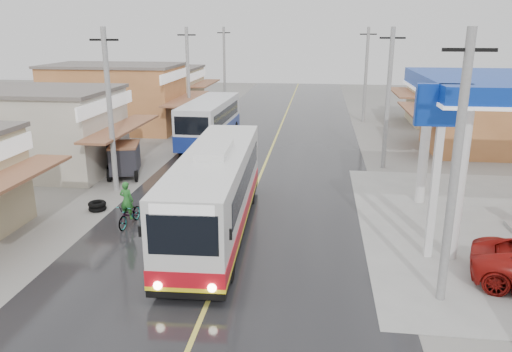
# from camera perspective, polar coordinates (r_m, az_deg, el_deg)

# --- Properties ---
(ground) EXTENTS (120.00, 120.00, 0.00)m
(ground) POSITION_cam_1_polar(r_m,az_deg,el_deg) (16.50, -4.70, -12.30)
(ground) COLOR slate
(ground) RESTS_ON ground
(road) EXTENTS (12.00, 90.00, 0.02)m
(road) POSITION_cam_1_polar(r_m,az_deg,el_deg) (30.34, 1.07, 1.44)
(road) COLOR black
(road) RESTS_ON ground
(centre_line) EXTENTS (0.15, 90.00, 0.01)m
(centre_line) POSITION_cam_1_polar(r_m,az_deg,el_deg) (30.34, 1.07, 1.47)
(centre_line) COLOR #D8CC4C
(centre_line) RESTS_ON road
(shopfronts_left) EXTENTS (11.00, 44.00, 5.20)m
(shopfronts_left) POSITION_cam_1_polar(r_m,az_deg,el_deg) (36.80, -18.99, 3.23)
(shopfronts_left) COLOR tan
(shopfronts_left) RESTS_ON ground
(utility_poles_left) EXTENTS (1.60, 50.00, 8.00)m
(utility_poles_left) POSITION_cam_1_polar(r_m,az_deg,el_deg) (32.75, -11.02, 2.26)
(utility_poles_left) COLOR gray
(utility_poles_left) RESTS_ON ground
(utility_poles_right) EXTENTS (1.60, 36.00, 8.00)m
(utility_poles_right) POSITION_cam_1_polar(r_m,az_deg,el_deg) (30.43, 14.29, 0.94)
(utility_poles_right) COLOR gray
(utility_poles_right) RESTS_ON ground
(coach_bus) EXTENTS (3.02, 11.59, 3.59)m
(coach_bus) POSITION_cam_1_polar(r_m,az_deg,el_deg) (19.78, -4.59, -1.79)
(coach_bus) COLOR silver
(coach_bus) RESTS_ON road
(second_bus) EXTENTS (2.76, 9.34, 3.08)m
(second_bus) POSITION_cam_1_polar(r_m,az_deg,el_deg) (35.32, -5.31, 6.29)
(second_bus) COLOR silver
(second_bus) RESTS_ON road
(cyclist) EXTENTS (0.84, 1.89, 1.97)m
(cyclist) POSITION_cam_1_polar(r_m,az_deg,el_deg) (21.40, -14.31, -3.90)
(cyclist) COLOR black
(cyclist) RESTS_ON ground
(tricycle_near) EXTENTS (2.15, 2.57, 1.88)m
(tricycle_near) POSITION_cam_1_polar(r_m,az_deg,el_deg) (28.29, -14.79, 1.99)
(tricycle_near) COLOR #26262D
(tricycle_near) RESTS_ON ground
(tricycle_far) EXTENTS (1.52, 2.29, 1.75)m
(tricycle_far) POSITION_cam_1_polar(r_m,az_deg,el_deg) (30.17, -17.08, 2.55)
(tricycle_far) COLOR #26262D
(tricycle_far) RESTS_ON ground
(tyre_stack) EXTENTS (0.81, 0.81, 0.41)m
(tyre_stack) POSITION_cam_1_polar(r_m,az_deg,el_deg) (23.71, -17.68, -3.28)
(tyre_stack) COLOR black
(tyre_stack) RESTS_ON ground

